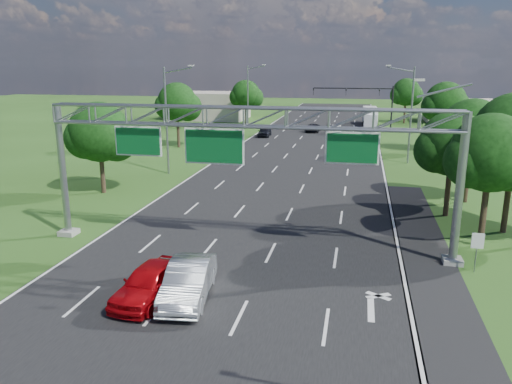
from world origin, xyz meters
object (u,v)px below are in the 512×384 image
(red_coupe, at_px, (150,282))
(silver_sedan, at_px, (188,281))
(sign_gantry, at_px, (246,128))
(regulatory_sign, at_px, (477,244))
(traffic_signal, at_px, (369,98))
(box_truck, at_px, (370,116))

(red_coupe, xyz_separation_m, silver_sedan, (1.66, 0.41, 0.03))
(sign_gantry, xyz_separation_m, regulatory_sign, (12.07, -1.02, -5.38))
(traffic_signal, xyz_separation_m, box_truck, (0.52, 9.62, -3.76))
(silver_sedan, bearing_deg, sign_gantry, 72.94)
(silver_sedan, bearing_deg, red_coupe, -173.28)
(regulatory_sign, distance_m, box_truck, 63.80)
(box_truck, bearing_deg, silver_sedan, -100.52)
(sign_gantry, height_order, red_coupe, sign_gantry)
(traffic_signal, relative_size, red_coupe, 2.53)
(regulatory_sign, relative_size, silver_sedan, 0.41)
(traffic_signal, bearing_deg, red_coupe, -99.42)
(sign_gantry, xyz_separation_m, silver_sedan, (-1.17, -6.73, -6.04))
(red_coupe, relative_size, silver_sedan, 0.94)
(silver_sedan, height_order, box_truck, box_truck)
(silver_sedan, bearing_deg, regulatory_sign, 16.13)
(red_coupe, bearing_deg, silver_sedan, 19.80)
(regulatory_sign, relative_size, red_coupe, 0.44)
(red_coupe, distance_m, box_truck, 70.55)
(red_coupe, relative_size, box_truck, 0.61)
(silver_sedan, distance_m, box_truck, 69.92)
(red_coupe, bearing_deg, box_truck, 87.32)
(regulatory_sign, xyz_separation_m, traffic_signal, (-4.92, 54.02, 3.66))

